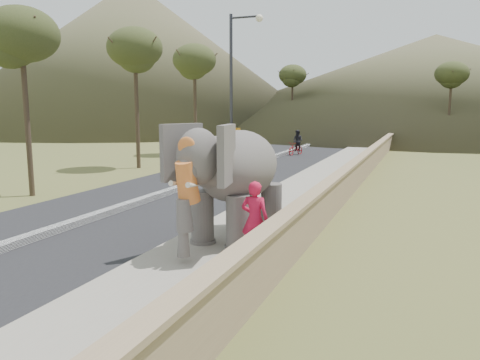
{
  "coord_description": "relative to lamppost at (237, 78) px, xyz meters",
  "views": [
    {
      "loc": [
        4.34,
        -7.68,
        3.49
      ],
      "look_at": [
        0.2,
        2.77,
        1.7
      ],
      "focal_mm": 35.0,
      "sensor_mm": 36.0,
      "label": 1
    }
  ],
  "objects": [
    {
      "name": "elephant_and_man",
      "position": [
        4.71,
        -11.54,
        -3.29
      ],
      "size": [
        2.54,
        4.23,
        2.89
      ],
      "color": "slate",
      "rests_on": "ground"
    },
    {
      "name": "walkway",
      "position": [
        4.69,
        -4.68,
        -4.8
      ],
      "size": [
        3.0,
        120.0,
        0.15
      ],
      "primitive_type": "cube",
      "color": "#9E9687",
      "rests_on": "ground"
    },
    {
      "name": "parapet",
      "position": [
        6.34,
        -4.68,
        -4.32
      ],
      "size": [
        0.3,
        120.0,
        1.1
      ],
      "primitive_type": "cube",
      "color": "tan",
      "rests_on": "ground"
    },
    {
      "name": "hill_far",
      "position": [
        9.69,
        55.32,
        2.13
      ],
      "size": [
        80.0,
        80.0,
        14.0
      ],
      "primitive_type": "cone",
      "color": "brown",
      "rests_on": "ground"
    },
    {
      "name": "lamppost",
      "position": [
        0.0,
        0.0,
        0.0
      ],
      "size": [
        1.76,
        0.36,
        8.0
      ],
      "color": "#2F2F34",
      "rests_on": "ground"
    },
    {
      "name": "trees",
      "position": [
        4.46,
        13.14,
        -1.07
      ],
      "size": [
        41.39,
        43.45,
        8.46
      ],
      "color": "#473828",
      "rests_on": "ground"
    },
    {
      "name": "ground",
      "position": [
        4.69,
        -14.68,
        -4.87
      ],
      "size": [
        160.0,
        160.0,
        0.0
      ],
      "primitive_type": "plane",
      "color": "olive",
      "rests_on": "ground"
    },
    {
      "name": "road",
      "position": [
        -0.31,
        -4.68,
        -4.86
      ],
      "size": [
        7.0,
        120.0,
        0.03
      ],
      "primitive_type": "cube",
      "color": "black",
      "rests_on": "ground"
    },
    {
      "name": "median",
      "position": [
        -0.31,
        -4.68,
        -4.76
      ],
      "size": [
        0.35,
        120.0,
        0.22
      ],
      "primitive_type": "cube",
      "color": "black",
      "rests_on": "ground"
    },
    {
      "name": "motorcyclist",
      "position": [
        0.55,
        10.02,
        -4.18
      ],
      "size": [
        1.12,
        1.84,
        1.79
      ],
      "color": "maroon",
      "rests_on": "ground"
    },
    {
      "name": "hill_left",
      "position": [
        -33.31,
        40.32,
        6.13
      ],
      "size": [
        60.0,
        60.0,
        22.0
      ],
      "primitive_type": "cone",
      "color": "brown",
      "rests_on": "ground"
    },
    {
      "name": "signboard",
      "position": [
        0.19,
        -0.77,
        -3.23
      ],
      "size": [
        0.6,
        0.08,
        2.4
      ],
      "color": "#2D2D33",
      "rests_on": "ground"
    }
  ]
}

